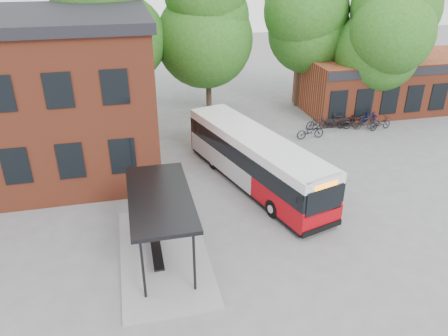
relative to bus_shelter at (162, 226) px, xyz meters
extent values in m
plane|color=slate|center=(4.50, 1.00, -1.45)|extent=(100.00, 100.00, 0.00)
imported|color=black|center=(10.80, 10.29, -0.95)|extent=(1.94, 0.75, 1.00)
imported|color=black|center=(11.93, 11.77, -0.96)|extent=(1.67, 0.59, 0.98)
imported|color=black|center=(13.46, 11.53, -1.01)|extent=(1.79, 1.13, 0.89)
imported|color=black|center=(13.48, 11.75, -0.94)|extent=(1.77, 0.76, 1.03)
imported|color=black|center=(14.16, 11.46, -1.02)|extent=(1.67, 0.69, 0.86)
imported|color=#2A2520|center=(15.12, 10.94, -0.96)|extent=(1.69, 0.73, 0.98)
imported|color=black|center=(15.02, 11.96, -0.96)|extent=(1.87, 0.66, 0.98)
imported|color=#080F39|center=(16.03, 11.93, -0.99)|extent=(1.58, 0.61, 0.92)
imported|color=black|center=(16.17, 10.65, -0.98)|extent=(1.88, 1.02, 0.94)
camera|label=1|loc=(-0.87, -14.60, 9.83)|focal=35.00mm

